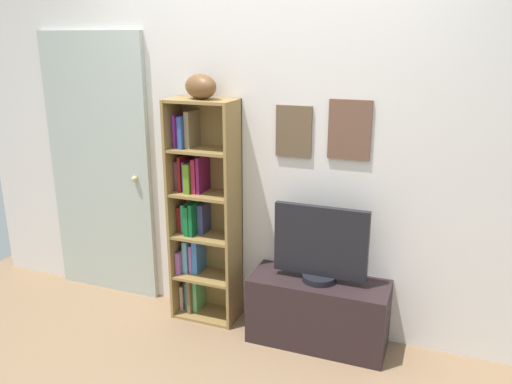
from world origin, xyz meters
name	(u,v)px	position (x,y,z in m)	size (l,w,h in m)	color
back_wall	(269,144)	(0.00, 1.13, 1.27)	(4.80, 0.08, 2.55)	silver
bookshelf	(200,213)	(-0.46, 1.00, 0.78)	(0.46, 0.26, 1.57)	olive
football	(201,87)	(-0.41, 0.97, 1.65)	(0.26, 0.16, 0.16)	brown
tv_stand	(318,312)	(0.42, 0.92, 0.23)	(0.90, 0.36, 0.45)	black
television	(320,246)	(0.42, 0.92, 0.69)	(0.60, 0.22, 0.50)	black
door	(100,169)	(-1.34, 1.08, 1.00)	(0.88, 0.09, 2.00)	#A5AFA7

